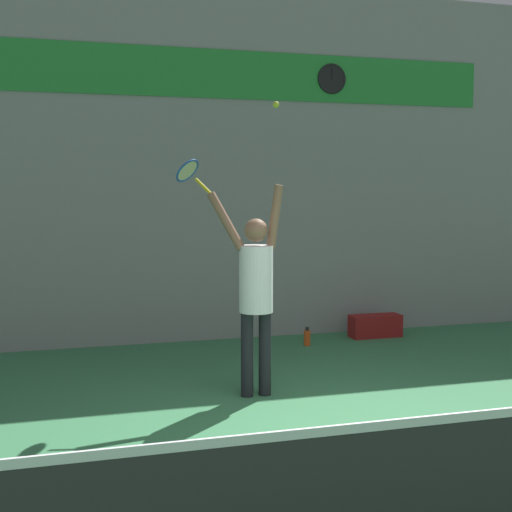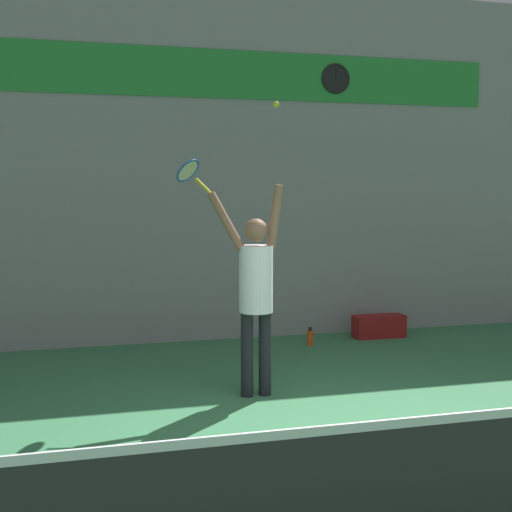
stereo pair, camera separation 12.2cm
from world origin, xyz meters
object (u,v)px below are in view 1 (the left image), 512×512
Objects in this scene: equipment_bag at (375,326)px; scoreboard_clock at (332,79)px; tennis_racket at (189,172)px; tennis_ball at (276,105)px; water_bottle at (307,337)px; tennis_player at (256,286)px.

scoreboard_clock is at bearing 139.96° from equipment_bag.
tennis_ball is (0.80, -0.48, 0.67)m from tennis_racket.
scoreboard_clock is 0.58× the size of equipment_bag.
tennis_ball is 0.25× the size of water_bottle.
tennis_player is 2.69m from water_bottle.
tennis_ball is at bearing -17.66° from tennis_player.
scoreboard_clock is at bearing 58.02° from tennis_ball.
tennis_ball reaches higher than tennis_racket.
equipment_bag is at bearing 31.67° from tennis_racket.
scoreboard_clock reaches higher than tennis_player.
tennis_ball is (-1.78, -2.85, -0.74)m from scoreboard_clock.
tennis_player is at bearing -123.11° from water_bottle.
tennis_ball is 4.38m from equipment_bag.
scoreboard_clock is 0.20× the size of tennis_player.
tennis_player is at bearing -125.34° from scoreboard_clock.
scoreboard_clock is 6.71× the size of tennis_ball.
scoreboard_clock is 1.70× the size of water_bottle.
equipment_bag is (2.31, 2.40, -2.84)m from tennis_ball.
tennis_player is 5.38× the size of tennis_racket.
tennis_racket is at bearing 145.79° from tennis_player.
tennis_racket is (-2.58, -2.37, -1.41)m from scoreboard_clock.
tennis_ball is at bearing -133.97° from equipment_bag.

